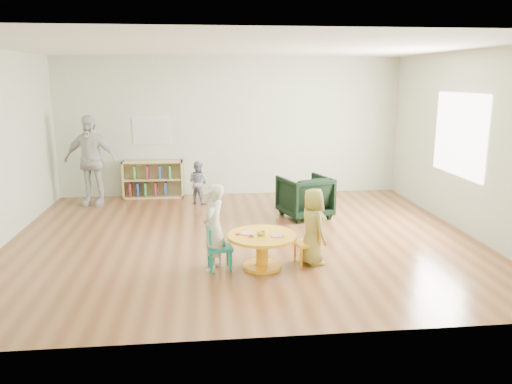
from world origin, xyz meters
TOP-DOWN VIEW (x-y plane):
  - room at (0.01, 0.00)m, footprint 7.10×7.00m
  - activity_table at (0.14, -1.24)m, footprint 0.89×0.89m
  - kid_chair_left at (-0.44, -1.24)m, footprint 0.34×0.34m
  - kid_chair_right at (0.78, -1.14)m, footprint 0.34×0.34m
  - bookshelf at (-1.61, 2.86)m, footprint 1.20×0.30m
  - alphabet_poster at (-1.60, 2.98)m, footprint 0.74×0.01m
  - armchair at (1.17, 1.06)m, footprint 0.99×1.00m
  - child_left at (-0.47, -1.24)m, footprint 0.41×0.48m
  - child_right at (0.81, -1.16)m, footprint 0.44×0.56m
  - toddler at (-0.69, 2.24)m, footprint 0.51×0.49m
  - adult_caretaker at (-2.70, 2.35)m, footprint 1.06×0.59m

SIDE VIEW (x-z plane):
  - kid_chair_right at x=0.78m, z-range 0.02..0.57m
  - activity_table at x=0.14m, z-range 0.06..0.55m
  - kid_chair_left at x=-0.44m, z-range 0.02..0.60m
  - armchair at x=1.17m, z-range 0.00..0.73m
  - bookshelf at x=-1.61m, z-range -0.01..0.74m
  - toddler at x=-0.69m, z-range 0.00..0.83m
  - child_right at x=0.81m, z-range 0.00..1.01m
  - child_left at x=-0.47m, z-range 0.00..1.11m
  - adult_caretaker at x=-2.70m, z-range 0.00..1.72m
  - alphabet_poster at x=-1.60m, z-range 1.08..1.62m
  - room at x=0.01m, z-range 0.49..3.29m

